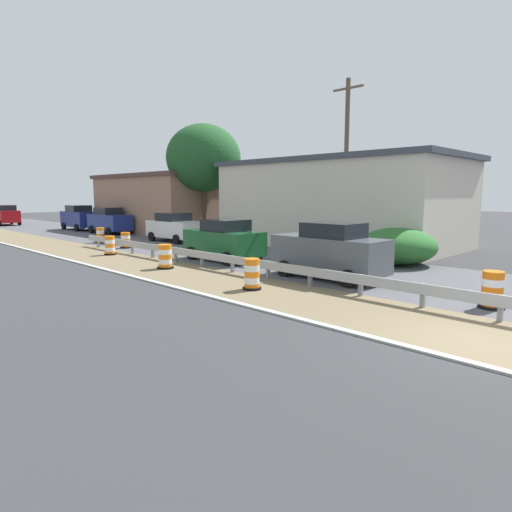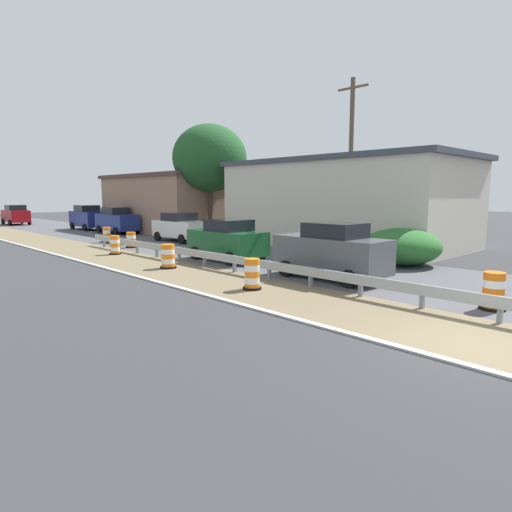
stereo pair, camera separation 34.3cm
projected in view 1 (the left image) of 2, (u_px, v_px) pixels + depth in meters
The scene contains 21 objects.
ground_plane at pixel (483, 345), 9.45m from camera, with size 160.00×160.00×0.00m, color #333335.
median_dirt_strip at pixel (492, 339), 9.87m from camera, with size 3.59×120.00×0.01m, color #706047.
curb_near_edge at pixel (460, 362), 8.53m from camera, with size 0.20×120.00×0.11m, color #ADADA8.
guardrail_median at pixel (422, 290), 12.52m from camera, with size 0.18×42.77×0.71m.
traffic_barrel_nearest at pixel (492, 292), 12.47m from camera, with size 0.72×0.72×1.08m.
traffic_barrel_close at pixel (252, 276), 14.95m from camera, with size 0.65×0.65×1.07m.
traffic_barrel_mid at pixel (165, 258), 19.15m from camera, with size 0.73×0.73×1.06m.
traffic_barrel_far at pixel (110, 246), 23.48m from camera, with size 0.64×0.64×1.02m.
traffic_barrel_farther at pixel (101, 236), 29.28m from camera, with size 0.63×0.63×1.02m.
traffic_barrel_farthest at pixel (126, 241), 26.45m from camera, with size 0.68×0.68×0.95m.
car_lead_near_lane at pixel (5, 215), 45.93m from camera, with size 2.10×4.08×2.11m.
car_trailing_near_lane at pixel (175, 227), 30.02m from camera, with size 2.15×4.44×1.97m.
car_lead_far_lane at pixel (224, 240), 21.43m from camera, with size 2.16×4.17×2.02m.
car_mid_far_lane at pixel (109, 221), 36.02m from camera, with size 1.98×4.61×2.15m.
car_trailing_far_lane at pixel (330, 251), 16.80m from camera, with size 2.04×4.53×2.17m.
car_distant_a at pixel (80, 218), 39.87m from camera, with size 2.12×4.36×2.24m.
roadside_shop_near at pixel (339, 202), 27.83m from camera, with size 8.05×15.02×5.40m.
roadside_shop_far at pixel (172, 203), 38.82m from camera, with size 8.98×12.76×4.91m.
utility_pole_near at pixel (346, 165), 23.27m from camera, with size 0.24×1.80×9.19m.
bush_roadside at pixel (397, 246), 20.31m from camera, with size 3.57×3.57×1.70m, color #286028.
tree_roadside at pixel (204, 158), 32.78m from camera, with size 5.57×5.57×8.43m.
Camera 1 is at (-9.91, -2.90, 3.24)m, focal length 30.73 mm.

